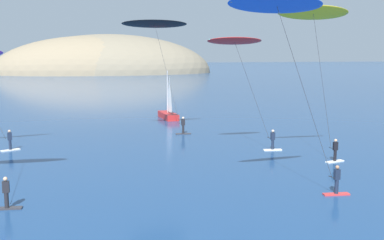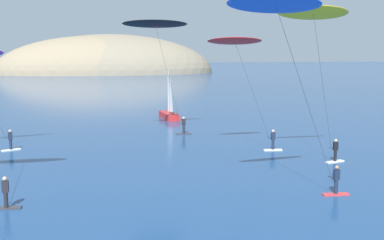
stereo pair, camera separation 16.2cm
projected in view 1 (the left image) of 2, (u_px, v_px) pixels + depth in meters
headland_island at (98, 73)px, 170.67m from camera, size 76.33×50.18×27.27m
sailboat_near at (168, 113)px, 57.60m from camera, size 1.93×5.96×5.70m
kitesurfer_yellow at (315, 23)px, 33.38m from camera, size 5.52×1.51×11.23m
kitesurfer_black at (157, 31)px, 44.65m from camera, size 6.62×2.12×10.95m
kitesurfer_blue at (281, 18)px, 24.48m from camera, size 7.67×2.35×10.93m
kitesurfer_red at (238, 51)px, 37.40m from camera, size 6.38×1.64×9.19m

